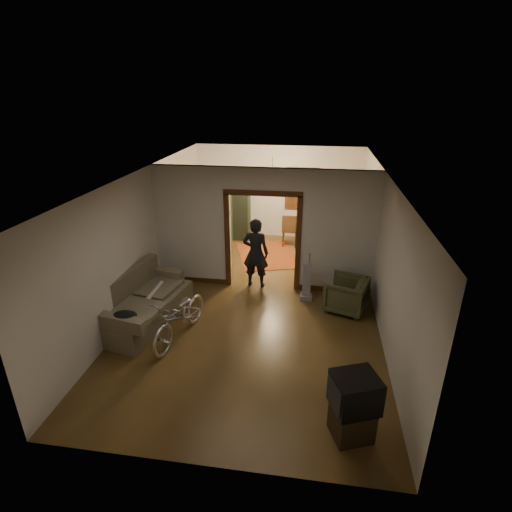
% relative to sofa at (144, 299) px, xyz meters
% --- Properties ---
extents(floor, '(5.00, 8.50, 0.01)m').
position_rel_sofa_xyz_m(floor, '(2.11, 1.16, -0.51)').
color(floor, '#402C14').
rests_on(floor, ground).
extents(ceiling, '(5.00, 8.50, 0.01)m').
position_rel_sofa_xyz_m(ceiling, '(2.11, 1.16, 2.29)').
color(ceiling, white).
rests_on(ceiling, floor).
extents(wall_back, '(5.00, 0.02, 2.80)m').
position_rel_sofa_xyz_m(wall_back, '(2.11, 5.41, 0.89)').
color(wall_back, beige).
rests_on(wall_back, floor).
extents(wall_left, '(0.02, 8.50, 2.80)m').
position_rel_sofa_xyz_m(wall_left, '(-0.39, 1.16, 0.89)').
color(wall_left, beige).
rests_on(wall_left, floor).
extents(wall_right, '(0.02, 8.50, 2.80)m').
position_rel_sofa_xyz_m(wall_right, '(4.61, 1.16, 0.89)').
color(wall_right, beige).
rests_on(wall_right, floor).
extents(partition_wall, '(5.00, 0.14, 2.80)m').
position_rel_sofa_xyz_m(partition_wall, '(2.11, 1.91, 0.89)').
color(partition_wall, beige).
rests_on(partition_wall, floor).
extents(door_casing, '(1.74, 0.20, 2.32)m').
position_rel_sofa_xyz_m(door_casing, '(2.11, 1.91, 0.59)').
color(door_casing, '#40210E').
rests_on(door_casing, floor).
extents(far_window, '(0.98, 0.06, 1.28)m').
position_rel_sofa_xyz_m(far_window, '(2.81, 5.37, 1.04)').
color(far_window, black).
rests_on(far_window, wall_back).
extents(chandelier, '(0.24, 0.24, 0.24)m').
position_rel_sofa_xyz_m(chandelier, '(2.11, 3.66, 1.84)').
color(chandelier, '#FFE0A5').
rests_on(chandelier, ceiling).
extents(light_switch, '(0.08, 0.01, 0.12)m').
position_rel_sofa_xyz_m(light_switch, '(3.16, 1.83, 0.74)').
color(light_switch, silver).
rests_on(light_switch, partition_wall).
extents(sofa, '(1.38, 2.34, 1.01)m').
position_rel_sofa_xyz_m(sofa, '(0.00, 0.00, 0.00)').
color(sofa, brown).
rests_on(sofa, floor).
extents(rolled_paper, '(0.10, 0.77, 0.10)m').
position_rel_sofa_xyz_m(rolled_paper, '(0.10, 0.30, 0.02)').
color(rolled_paper, beige).
rests_on(rolled_paper, sofa).
extents(jacket, '(0.43, 0.33, 0.13)m').
position_rel_sofa_xyz_m(jacket, '(0.05, -0.91, 0.17)').
color(jacket, black).
rests_on(jacket, sofa).
extents(bicycle, '(0.95, 1.83, 0.92)m').
position_rel_sofa_xyz_m(bicycle, '(0.89, -0.45, -0.05)').
color(bicycle, silver).
rests_on(bicycle, floor).
extents(armchair, '(1.01, 1.00, 0.73)m').
position_rel_sofa_xyz_m(armchair, '(3.99, 1.04, -0.14)').
color(armchair, '#424527').
rests_on(armchair, floor).
extents(tv_stand, '(0.63, 0.60, 0.45)m').
position_rel_sofa_xyz_m(tv_stand, '(3.89, -2.32, -0.28)').
color(tv_stand, black).
rests_on(tv_stand, floor).
extents(crt_tv, '(0.71, 0.68, 0.49)m').
position_rel_sofa_xyz_m(crt_tv, '(3.89, -2.32, 0.23)').
color(crt_tv, black).
rests_on(crt_tv, tv_stand).
extents(vacuum, '(0.27, 0.22, 0.87)m').
position_rel_sofa_xyz_m(vacuum, '(3.16, 1.39, -0.07)').
color(vacuum, gray).
rests_on(vacuum, floor).
extents(person, '(0.64, 0.45, 1.66)m').
position_rel_sofa_xyz_m(person, '(1.95, 1.88, 0.33)').
color(person, black).
rests_on(person, floor).
extents(oriental_rug, '(2.10, 2.42, 0.02)m').
position_rel_sofa_xyz_m(oriental_rug, '(2.00, 3.76, -0.50)').
color(oriental_rug, maroon).
rests_on(oriental_rug, floor).
extents(locker, '(1.00, 0.71, 1.81)m').
position_rel_sofa_xyz_m(locker, '(0.83, 5.02, 0.40)').
color(locker, '#24331E').
rests_on(locker, floor).
extents(globe, '(0.28, 0.28, 0.28)m').
position_rel_sofa_xyz_m(globe, '(0.83, 5.02, 1.43)').
color(globe, '#1E5972').
rests_on(globe, locker).
extents(desk, '(1.07, 0.76, 0.72)m').
position_rel_sofa_xyz_m(desk, '(3.32, 4.78, -0.15)').
color(desk, '#342211').
rests_on(desk, floor).
extents(desk_chair, '(0.46, 0.46, 0.97)m').
position_rel_sofa_xyz_m(desk_chair, '(2.55, 4.64, -0.02)').
color(desk_chair, '#342211').
rests_on(desk_chair, floor).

